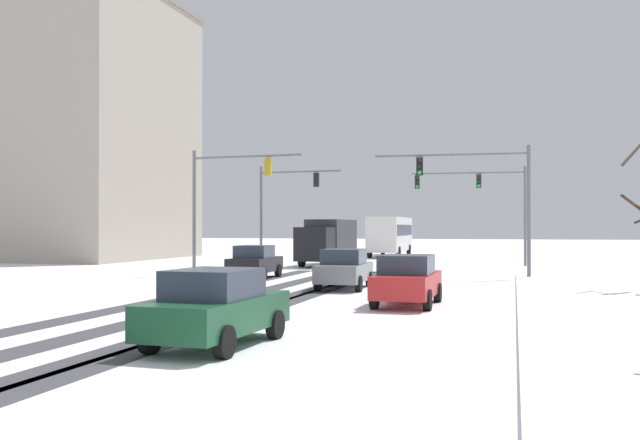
# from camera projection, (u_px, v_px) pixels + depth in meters

# --- Properties ---
(wheel_track_left_lane) EXTENTS (0.76, 35.46, 0.01)m
(wheel_track_left_lane) POSITION_uv_depth(u_px,v_px,m) (262.00, 305.00, 22.62)
(wheel_track_left_lane) COLOR #424247
(wheel_track_left_lane) RESTS_ON ground
(wheel_track_right_lane) EXTENTS (0.87, 35.46, 0.01)m
(wheel_track_right_lane) POSITION_uv_depth(u_px,v_px,m) (280.00, 305.00, 22.46)
(wheel_track_right_lane) COLOR #424247
(wheel_track_right_lane) RESTS_ON ground
(wheel_track_center) EXTENTS (0.96, 35.46, 0.01)m
(wheel_track_center) POSITION_uv_depth(u_px,v_px,m) (214.00, 303.00, 23.07)
(wheel_track_center) COLOR #424247
(wheel_track_center) RESTS_ON ground
(wheel_track_oncoming) EXTENTS (1.00, 35.46, 0.01)m
(wheel_track_oncoming) POSITION_uv_depth(u_px,v_px,m) (157.00, 301.00, 23.63)
(wheel_track_oncoming) COLOR #424247
(wheel_track_oncoming) RESTS_ON ground
(sidewalk_kerb_right) EXTENTS (4.00, 35.46, 0.12)m
(sidewalk_kerb_right) POSITION_uv_depth(u_px,v_px,m) (597.00, 320.00, 18.42)
(sidewalk_kerb_right) COLOR white
(sidewalk_kerb_right) RESTS_ON ground
(traffic_signal_near_right) EXTENTS (7.58, 0.64, 6.50)m
(traffic_signal_near_right) POSITION_uv_depth(u_px,v_px,m) (483.00, 186.00, 34.45)
(traffic_signal_near_right) COLOR slate
(traffic_signal_near_right) RESTS_ON ground
(traffic_signal_near_left) EXTENTS (6.04, 0.46, 6.50)m
(traffic_signal_near_left) POSITION_uv_depth(u_px,v_px,m) (223.00, 190.00, 36.03)
(traffic_signal_near_left) COLOR slate
(traffic_signal_near_left) RESTS_ON ground
(traffic_signal_far_right) EXTENTS (7.41, 0.76, 6.50)m
(traffic_signal_far_right) POSITION_uv_depth(u_px,v_px,m) (484.00, 194.00, 46.09)
(traffic_signal_far_right) COLOR slate
(traffic_signal_far_right) RESTS_ON ground
(traffic_signal_far_left) EXTENTS (5.61, 0.52, 6.50)m
(traffic_signal_far_left) POSITION_uv_depth(u_px,v_px,m) (282.00, 198.00, 45.69)
(traffic_signal_far_left) COLOR slate
(traffic_signal_far_left) RESTS_ON ground
(car_black_lead) EXTENTS (1.99, 4.18, 1.62)m
(car_black_lead) POSITION_uv_depth(u_px,v_px,m) (255.00, 262.00, 34.44)
(car_black_lead) COLOR black
(car_black_lead) RESTS_ON ground
(car_grey_second) EXTENTS (1.96, 4.17, 1.62)m
(car_grey_second) POSITION_uv_depth(u_px,v_px,m) (344.00, 269.00, 28.47)
(car_grey_second) COLOR slate
(car_grey_second) RESTS_ON ground
(car_red_third) EXTENTS (1.88, 4.13, 1.62)m
(car_red_third) POSITION_uv_depth(u_px,v_px,m) (407.00, 280.00, 22.36)
(car_red_third) COLOR red
(car_red_third) RESTS_ON ground
(car_dark_green_fourth) EXTENTS (2.01, 4.19, 1.62)m
(car_dark_green_fourth) POSITION_uv_depth(u_px,v_px,m) (216.00, 307.00, 14.70)
(car_dark_green_fourth) COLOR #194C2D
(car_dark_green_fourth) RESTS_ON ground
(bus_oncoming) EXTENTS (2.89, 11.06, 3.38)m
(bus_oncoming) POSITION_uv_depth(u_px,v_px,m) (391.00, 233.00, 61.16)
(bus_oncoming) COLOR silver
(bus_oncoming) RESTS_ON ground
(box_truck_delivery) EXTENTS (2.46, 7.46, 3.02)m
(box_truck_delivery) POSITION_uv_depth(u_px,v_px,m) (328.00, 241.00, 46.24)
(box_truck_delivery) COLOR black
(box_truck_delivery) RESTS_ON ground
(office_building_far_left_block) EXTENTS (27.51, 16.45, 21.26)m
(office_building_far_left_block) POSITION_uv_depth(u_px,v_px,m) (11.00, 130.00, 58.48)
(office_building_far_left_block) COLOR #A89E8E
(office_building_far_left_block) RESTS_ON ground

